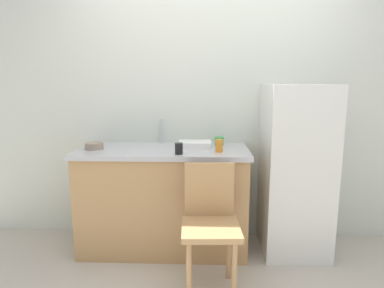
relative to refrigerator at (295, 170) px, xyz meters
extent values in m
cube|color=silver|center=(-0.73, 0.34, 0.58)|extent=(4.80, 0.10, 2.60)
cube|color=tan|center=(-1.13, -0.01, -0.29)|extent=(1.42, 0.60, 0.86)
cube|color=#B7B7BC|center=(-1.13, -0.01, 0.16)|extent=(1.46, 0.64, 0.04)
cylinder|color=#B7B7BC|center=(-1.18, 0.24, 0.29)|extent=(0.02, 0.02, 0.22)
cube|color=silver|center=(0.00, 0.00, 0.00)|extent=(0.54, 0.59, 1.44)
cylinder|color=tan|center=(-0.87, -0.79, -0.50)|extent=(0.04, 0.04, 0.45)
cylinder|color=tan|center=(-0.57, -0.78, -0.50)|extent=(0.04, 0.04, 0.45)
cylinder|color=tan|center=(-0.89, -0.49, -0.50)|extent=(0.04, 0.04, 0.45)
cylinder|color=tan|center=(-0.59, -0.48, -0.50)|extent=(0.04, 0.04, 0.45)
cube|color=tan|center=(-0.73, -0.64, -0.25)|extent=(0.42, 0.42, 0.04)
cube|color=tan|center=(-0.74, -0.45, -0.03)|extent=(0.36, 0.05, 0.40)
cube|color=white|center=(-0.86, 0.07, 0.21)|extent=(0.28, 0.20, 0.05)
cylinder|color=gray|center=(-1.71, -0.05, 0.21)|extent=(0.15, 0.15, 0.05)
cylinder|color=green|center=(-0.65, 0.17, 0.22)|extent=(0.08, 0.08, 0.07)
cylinder|color=orange|center=(-0.66, -0.13, 0.23)|extent=(0.06, 0.06, 0.10)
cylinder|color=black|center=(-0.98, -0.23, 0.23)|extent=(0.06, 0.06, 0.09)
camera|label=1|loc=(-0.77, -2.81, 0.75)|focal=31.40mm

